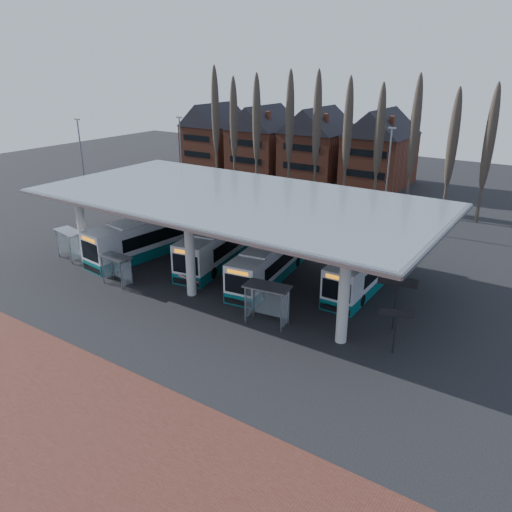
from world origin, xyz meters
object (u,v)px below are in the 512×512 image
Objects in this scene: bus_2 at (270,261)px; shelter_2 at (268,295)px; bus_1 at (222,243)px; bus_3 at (367,267)px; bus_0 at (151,236)px; shelter_1 at (117,263)px; shelter_0 at (70,238)px.

bus_2 is 7.40m from shelter_2.
shelter_2 is at bearing -47.74° from bus_1.
bus_3 is at bearing 64.22° from shelter_2.
bus_0 reaches higher than bus_1.
bus_2 is 11.81m from shelter_1.
shelter_1 is at bearing -147.44° from bus_3.
shelter_2 is (15.67, -5.25, 0.40)m from bus_0.
shelter_1 is (2.71, -6.36, 0.09)m from bus_0.
shelter_1 is (7.55, -1.47, -0.19)m from shelter_0.
shelter_2 is at bearing -108.74° from bus_3.
shelter_0 reaches higher than shelter_1.
shelter_0 is 20.51m from shelter_2.
bus_0 is 11.92m from bus_2.
bus_0 is 19.17m from bus_3.
shelter_2 is at bearing 9.85° from shelter_0.
bus_2 is 3.73× the size of shelter_0.
bus_0 is 3.98× the size of shelter_2.
bus_0 is 4.91× the size of shelter_1.
bus_0 is 1.11× the size of bus_3.
bus_1 is at bearing 68.24° from shelter_1.
shelter_0 is 0.95× the size of shelter_2.
shelter_2 is (12.95, 1.12, 0.31)m from shelter_1.
shelter_1 is (-3.66, -8.41, 0.14)m from bus_1.
bus_1 is 3.86× the size of shelter_2.
bus_3 is at bearing 31.73° from shelter_0.
bus_1 is 1.08× the size of bus_3.
shelter_2 reaches higher than shelter_0.
bus_3 is at bearing 19.13° from bus_0.
shelter_2 is (9.29, -7.29, 0.45)m from bus_1.
bus_3 is 19.13m from shelter_1.
bus_1 is 5.58m from bus_2.
bus_2 reaches higher than shelter_0.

